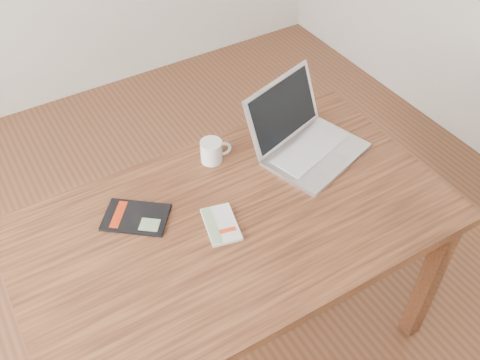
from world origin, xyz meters
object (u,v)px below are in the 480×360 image
white_guidebook (221,225)px  laptop (304,138)px  desk (237,236)px  coffee_mug (212,151)px  black_guidebook (136,217)px

white_guidebook → laptop: size_ratio=0.41×
desk → coffee_mug: 0.33m
laptop → coffee_mug: bearing=142.1°
desk → black_guidebook: (-0.28, 0.17, 0.09)m
white_guidebook → coffee_mug: coffee_mug is taller
desk → laptop: 0.45m
white_guidebook → desk: bearing=14.6°
white_guidebook → black_guidebook: (-0.22, 0.17, -0.00)m
desk → white_guidebook: size_ratio=7.99×
black_guidebook → laptop: bearing=-51.3°
white_guidebook → coffee_mug: bearing=79.5°
black_guidebook → coffee_mug: (0.35, 0.12, 0.04)m
white_guidebook → laptop: (0.45, 0.17, 0.04)m
desk → laptop: (0.39, 0.17, 0.14)m
white_guidebook → coffee_mug: (0.13, 0.29, 0.04)m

